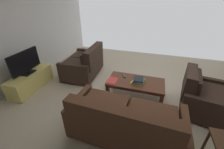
% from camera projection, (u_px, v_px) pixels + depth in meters
% --- Properties ---
extents(ground_plane, '(5.87, 5.93, 0.01)m').
position_uv_depth(ground_plane, '(135.00, 96.00, 3.34)').
color(ground_plane, '#B7A88E').
extents(wall_right, '(0.12, 5.93, 2.60)m').
position_uv_depth(wall_right, '(19.00, 31.00, 3.46)').
color(wall_right, silver).
rests_on(wall_right, ground).
extents(sofa_main, '(1.79, 0.89, 0.85)m').
position_uv_depth(sofa_main, '(124.00, 122.00, 2.19)').
color(sofa_main, black).
rests_on(sofa_main, ground).
extents(loveseat_near, '(0.94, 1.30, 0.88)m').
position_uv_depth(loveseat_near, '(85.00, 63.00, 4.05)').
color(loveseat_near, black).
rests_on(loveseat_near, ground).
extents(coffee_table, '(1.21, 0.62, 0.43)m').
position_uv_depth(coffee_table, '(136.00, 84.00, 3.13)').
color(coffee_table, '#4C2819').
rests_on(coffee_table, ground).
extents(tv_stand, '(0.45, 1.18, 0.43)m').
position_uv_depth(tv_stand, '(31.00, 81.00, 3.52)').
color(tv_stand, '#D8C666').
rests_on(tv_stand, ground).
extents(flat_tv, '(0.21, 0.84, 0.55)m').
position_uv_depth(flat_tv, '(25.00, 62.00, 3.28)').
color(flat_tv, black).
rests_on(flat_tv, tv_stand).
extents(armchair_side, '(1.02, 1.06, 0.85)m').
position_uv_depth(armchair_side, '(203.00, 97.00, 2.75)').
color(armchair_side, black).
rests_on(armchair_side, ground).
extents(book_stack, '(0.32, 0.35, 0.10)m').
position_uv_depth(book_stack, '(139.00, 81.00, 3.04)').
color(book_stack, '#E0CC4C').
rests_on(book_stack, coffee_table).
extents(tv_remote, '(0.11, 0.16, 0.02)m').
position_uv_depth(tv_remote, '(124.00, 76.00, 3.28)').
color(tv_remote, black).
rests_on(tv_remote, coffee_table).
extents(loose_magazine, '(0.23, 0.30, 0.01)m').
position_uv_depth(loose_magazine, '(112.00, 80.00, 3.13)').
color(loose_magazine, '#C63833').
rests_on(loose_magazine, coffee_table).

